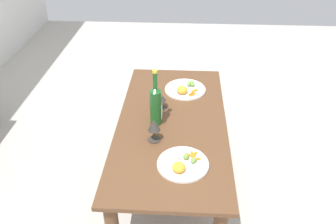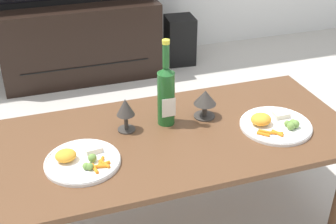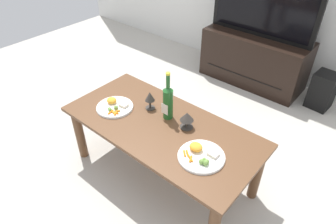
% 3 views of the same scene
% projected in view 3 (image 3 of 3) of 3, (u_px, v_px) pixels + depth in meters
% --- Properties ---
extents(ground_plane, '(6.40, 6.40, 0.00)m').
position_uv_depth(ground_plane, '(162.00, 173.00, 2.35)').
color(ground_plane, '#B7B2A8').
extents(dining_table, '(1.40, 0.67, 0.49)m').
position_uv_depth(dining_table, '(161.00, 134.00, 2.10)').
color(dining_table, brown).
rests_on(dining_table, ground_plane).
extents(tv_stand, '(1.12, 0.46, 0.55)m').
position_uv_depth(tv_stand, '(254.00, 59.00, 3.31)').
color(tv_stand, black).
rests_on(tv_stand, ground_plane).
extents(tv_screen, '(1.12, 0.05, 0.53)m').
position_uv_depth(tv_screen, '(263.00, 10.00, 2.98)').
color(tv_screen, black).
rests_on(tv_screen, tv_stand).
extents(floor_speaker, '(0.23, 0.23, 0.37)m').
position_uv_depth(floor_speaker, '(323.00, 91.00, 2.96)').
color(floor_speaker, black).
rests_on(floor_speaker, ground_plane).
extents(wine_bottle, '(0.07, 0.07, 0.36)m').
position_uv_depth(wine_bottle, '(168.00, 101.00, 2.04)').
color(wine_bottle, '#1E5923').
rests_on(wine_bottle, dining_table).
extents(goblet_left, '(0.07, 0.07, 0.14)m').
position_uv_depth(goblet_left, '(150.00, 97.00, 2.15)').
color(goblet_left, '#38332D').
rests_on(goblet_left, dining_table).
extents(goblet_right, '(0.09, 0.09, 0.12)m').
position_uv_depth(goblet_right, '(187.00, 118.00, 1.98)').
color(goblet_right, '#38332D').
rests_on(goblet_right, dining_table).
extents(dinner_plate_left, '(0.27, 0.27, 0.05)m').
position_uv_depth(dinner_plate_left, '(115.00, 106.00, 2.20)').
color(dinner_plate_left, white).
rests_on(dinner_plate_left, dining_table).
extents(dinner_plate_right, '(0.29, 0.29, 0.06)m').
position_uv_depth(dinner_plate_right, '(201.00, 155.00, 1.80)').
color(dinner_plate_right, white).
rests_on(dinner_plate_right, dining_table).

